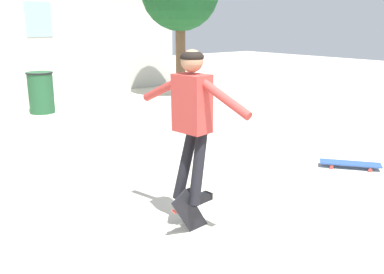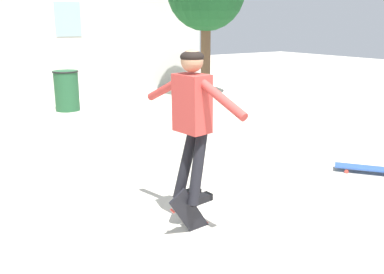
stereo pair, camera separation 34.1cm
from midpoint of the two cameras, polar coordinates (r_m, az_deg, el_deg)
The scene contains 6 objects.
ground_plane at distance 3.90m, azimuth 13.49°, elevation -16.85°, with size 40.00×40.00×0.00m, color beige.
building_backdrop at distance 12.20m, azimuth -22.30°, elevation 14.08°, with size 12.14×0.52×4.93m.
trash_bin at distance 10.47m, azimuth -15.49°, elevation 6.07°, with size 0.60×0.60×0.94m.
skater at distance 4.03m, azimuth 2.44°, elevation 3.23°, with size 0.34×1.36×1.48m.
skateboard_flipping at distance 4.34m, azimuth 2.43°, elevation -10.94°, with size 0.64×0.21×0.79m.
skateboard_resting at distance 6.50m, azimuth 23.66°, elevation -3.84°, with size 0.68×0.80×0.08m.
Camera 2 is at (-2.36, -2.29, 2.04)m, focal length 40.00 mm.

